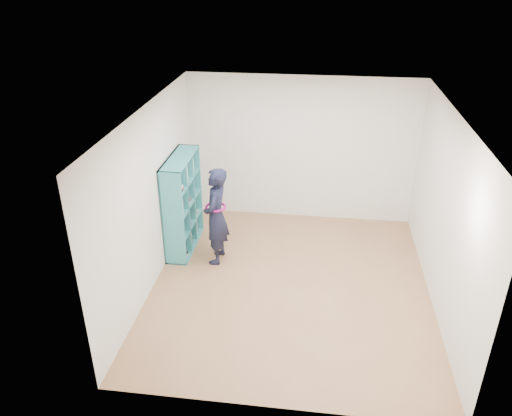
# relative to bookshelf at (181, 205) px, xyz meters

# --- Properties ---
(floor) EXTENTS (4.50, 4.50, 0.00)m
(floor) POSITION_rel_bookshelf_xyz_m (1.84, -0.90, -0.77)
(floor) COLOR #946643
(floor) RESTS_ON ground
(ceiling) EXTENTS (4.50, 4.50, 0.00)m
(ceiling) POSITION_rel_bookshelf_xyz_m (1.84, -0.90, 1.83)
(ceiling) COLOR white
(ceiling) RESTS_ON wall_back
(wall_left) EXTENTS (0.02, 4.50, 2.60)m
(wall_left) POSITION_rel_bookshelf_xyz_m (-0.16, -0.90, 0.53)
(wall_left) COLOR silver
(wall_left) RESTS_ON floor
(wall_right) EXTENTS (0.02, 4.50, 2.60)m
(wall_right) POSITION_rel_bookshelf_xyz_m (3.84, -0.90, 0.53)
(wall_right) COLOR silver
(wall_right) RESTS_ON floor
(wall_back) EXTENTS (4.00, 0.02, 2.60)m
(wall_back) POSITION_rel_bookshelf_xyz_m (1.84, 1.35, 0.53)
(wall_back) COLOR silver
(wall_back) RESTS_ON floor
(wall_front) EXTENTS (4.00, 0.02, 2.60)m
(wall_front) POSITION_rel_bookshelf_xyz_m (1.84, -3.15, 0.53)
(wall_front) COLOR silver
(wall_front) RESTS_ON floor
(bookshelf) EXTENTS (0.35, 1.18, 1.58)m
(bookshelf) POSITION_rel_bookshelf_xyz_m (0.00, 0.00, 0.00)
(bookshelf) COLOR teal
(bookshelf) RESTS_ON floor
(person) EXTENTS (0.39, 0.58, 1.56)m
(person) POSITION_rel_bookshelf_xyz_m (0.64, -0.34, 0.02)
(person) COLOR black
(person) RESTS_ON floor
(smartphone) EXTENTS (0.03, 0.10, 0.13)m
(smartphone) POSITION_rel_bookshelf_xyz_m (0.49, -0.26, 0.12)
(smartphone) COLOR silver
(smartphone) RESTS_ON person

